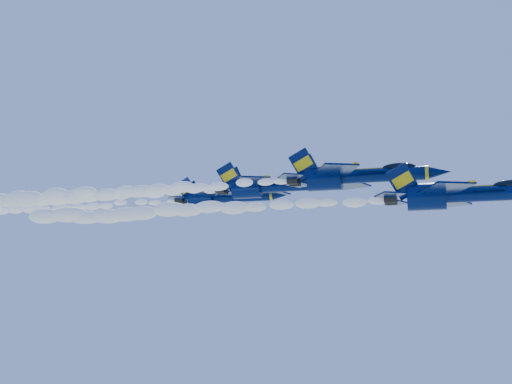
% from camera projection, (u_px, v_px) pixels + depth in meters
% --- Properties ---
extents(jet_lead, '(17.72, 14.54, 6.58)m').
position_uv_depth(jet_lead, '(463.00, 194.00, 69.99)').
color(jet_lead, '#010D3A').
extents(smoke_trail_jet_lead, '(40.15, 1.97, 1.78)m').
position_uv_depth(smoke_trail_jet_lead, '(198.00, 209.00, 76.84)').
color(smoke_trail_jet_lead, white).
extents(jet_second, '(18.26, 14.97, 6.78)m').
position_uv_depth(jet_second, '(357.00, 176.00, 80.63)').
color(jet_second, '#010D3A').
extents(smoke_trail_jet_second, '(40.15, 2.03, 1.83)m').
position_uv_depth(smoke_trail_jet_second, '(130.00, 191.00, 87.54)').
color(smoke_trail_jet_second, white).
extents(jet_third, '(17.24, 14.14, 6.41)m').
position_uv_depth(jet_third, '(274.00, 186.00, 89.60)').
color(jet_third, '#010D3A').
extents(smoke_trail_jet_third, '(40.15, 1.92, 1.73)m').
position_uv_depth(smoke_trail_jet_third, '(77.00, 199.00, 96.40)').
color(smoke_trail_jet_third, white).
extents(jet_fourth, '(15.82, 12.98, 5.88)m').
position_uv_depth(jet_fourth, '(224.00, 197.00, 97.45)').
color(jet_fourth, '#010D3A').
extents(smoke_trail_jet_fourth, '(40.15, 1.76, 1.59)m').
position_uv_depth(smoke_trail_jet_fourth, '(49.00, 208.00, 104.10)').
color(smoke_trail_jet_fourth, white).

